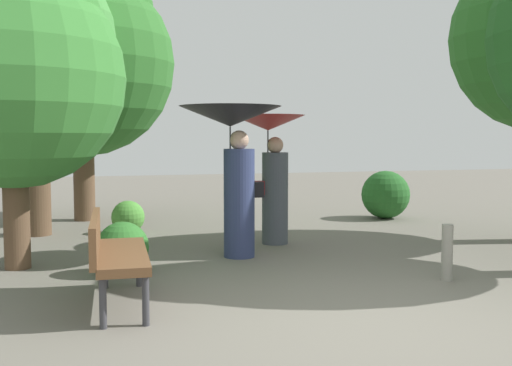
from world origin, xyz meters
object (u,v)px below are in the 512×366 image
at_px(park_bench, 113,251).
at_px(tree_near_left, 32,19).
at_px(person_left, 233,146).
at_px(tree_mid_left, 81,50).
at_px(person_right, 271,156).
at_px(path_marker_post, 447,253).
at_px(tree_far_back, 12,60).

xyz_separation_m(park_bench, tree_near_left, (-0.93, 4.41, 2.86)).
xyz_separation_m(person_left, tree_mid_left, (-1.81, 4.12, 1.70)).
relative_size(person_right, tree_mid_left, 0.37).
xyz_separation_m(person_right, park_bench, (-2.37, -2.63, -0.77)).
bearing_deg(tree_mid_left, tree_near_left, -115.04).
bearing_deg(tree_near_left, path_marker_post, -45.09).
xyz_separation_m(person_right, tree_near_left, (-3.30, 1.78, 2.08)).
bearing_deg(path_marker_post, person_right, 112.97).
bearing_deg(park_bench, tree_mid_left, 4.95).
bearing_deg(tree_mid_left, tree_far_back, -101.15).
distance_m(tree_far_back, path_marker_post, 5.35).
distance_m(tree_near_left, tree_far_back, 2.66).
height_order(tree_near_left, tree_mid_left, tree_mid_left).
distance_m(person_left, tree_far_back, 2.80).
xyz_separation_m(park_bench, tree_mid_left, (-0.21, 5.97, 2.63)).
bearing_deg(tree_far_back, park_bench, -62.46).
distance_m(person_right, path_marker_post, 3.06).
xyz_separation_m(person_right, tree_far_back, (-3.37, -0.71, 1.15)).
xyz_separation_m(person_left, park_bench, (-1.61, -1.84, -0.92)).
height_order(tree_mid_left, tree_far_back, tree_mid_left).
bearing_deg(person_left, path_marker_post, -140.20).
relative_size(tree_mid_left, path_marker_post, 8.18).
relative_size(person_left, park_bench, 1.27).
bearing_deg(tree_mid_left, park_bench, -88.02).
xyz_separation_m(tree_near_left, tree_far_back, (-0.07, -2.49, -0.93)).
height_order(park_bench, tree_far_back, tree_far_back).
height_order(person_left, park_bench, person_left).
relative_size(person_left, tree_near_left, 0.39).
relative_size(person_left, person_right, 1.04).
bearing_deg(person_left, tree_mid_left, 18.40).
distance_m(person_right, tree_far_back, 3.63).
bearing_deg(tree_near_left, park_bench, -78.05).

